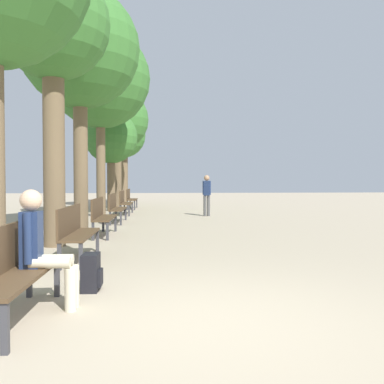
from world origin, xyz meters
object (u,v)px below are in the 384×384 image
(bench_row_1, at_px, (75,229))
(tree_row_2, at_px, (80,50))
(bench_row_0, at_px, (10,266))
(bench_row_4, at_px, (124,201))
(tree_row_6, at_px, (123,137))
(pedestrian_near, at_px, (207,193))
(bench_row_3, at_px, (115,206))
(tree_row_1, at_px, (53,30))
(bench_row_2, at_px, (101,214))
(tree_row_3, at_px, (100,79))
(bench_row_5, at_px, (130,197))
(backpack, at_px, (91,272))
(person_seated, at_px, (43,246))
(tree_row_5, at_px, (117,121))
(tree_row_4, at_px, (111,138))

(bench_row_1, bearing_deg, tree_row_2, 99.33)
(bench_row_0, height_order, bench_row_4, same)
(tree_row_6, xyz_separation_m, pedestrian_near, (4.02, -8.96, -2.98))
(bench_row_0, bearing_deg, bench_row_3, 90.00)
(tree_row_1, bearing_deg, bench_row_1, -64.88)
(bench_row_0, height_order, bench_row_2, same)
(tree_row_3, xyz_separation_m, pedestrian_near, (4.02, 0.23, -4.25))
(bench_row_5, bearing_deg, bench_row_0, -90.00)
(pedestrian_near, bearing_deg, bench_row_4, 162.72)
(pedestrian_near, bearing_deg, backpack, -103.56)
(tree_row_3, bearing_deg, person_seated, -85.08)
(bench_row_5, height_order, tree_row_1, tree_row_1)
(bench_row_1, bearing_deg, tree_row_6, 92.43)
(bench_row_3, distance_m, tree_row_6, 11.72)
(bench_row_3, height_order, backpack, bench_row_3)
(tree_row_5, bearing_deg, pedestrian_near, -54.28)
(tree_row_2, height_order, backpack, tree_row_2)
(tree_row_1, bearing_deg, pedestrian_near, 60.74)
(bench_row_2, relative_size, tree_row_5, 0.30)
(bench_row_5, height_order, tree_row_3, tree_row_3)
(bench_row_1, bearing_deg, tree_row_3, 95.03)
(bench_row_3, bearing_deg, tree_row_2, -111.16)
(person_seated, xyz_separation_m, pedestrian_near, (3.03, 11.70, 0.21))
(bench_row_5, distance_m, backpack, 15.23)
(bench_row_4, height_order, backpack, bench_row_4)
(bench_row_5, xyz_separation_m, tree_row_1, (-0.75, -11.46, 4.03))
(bench_row_2, distance_m, bench_row_3, 3.27)
(tree_row_1, relative_size, tree_row_6, 1.12)
(tree_row_3, bearing_deg, tree_row_5, 90.00)
(bench_row_4, bearing_deg, tree_row_3, -121.15)
(tree_row_5, bearing_deg, bench_row_3, -84.51)
(person_seated, distance_m, pedestrian_near, 12.09)
(bench_row_3, xyz_separation_m, pedestrian_near, (3.27, 2.25, 0.35))
(tree_row_3, height_order, person_seated, tree_row_3)
(bench_row_1, relative_size, tree_row_2, 0.27)
(bench_row_1, distance_m, tree_row_1, 4.41)
(bench_row_5, bearing_deg, backpack, -87.62)
(bench_row_5, xyz_separation_m, backpack, (0.63, -15.21, -0.33))
(tree_row_2, distance_m, tree_row_5, 9.81)
(tree_row_6, xyz_separation_m, backpack, (1.39, -19.89, -3.65))
(person_seated, xyz_separation_m, backpack, (0.40, 0.78, -0.47))
(bench_row_5, distance_m, tree_row_3, 6.49)
(bench_row_1, bearing_deg, pedestrian_near, 69.59)
(backpack, bearing_deg, tree_row_4, 95.70)
(bench_row_5, height_order, person_seated, person_seated)
(tree_row_1, relative_size, tree_row_4, 1.32)
(bench_row_5, xyz_separation_m, person_seated, (0.23, -15.99, 0.15))
(tree_row_2, bearing_deg, person_seated, -82.50)
(backpack, bearing_deg, bench_row_1, 106.45)
(bench_row_2, relative_size, pedestrian_near, 1.14)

